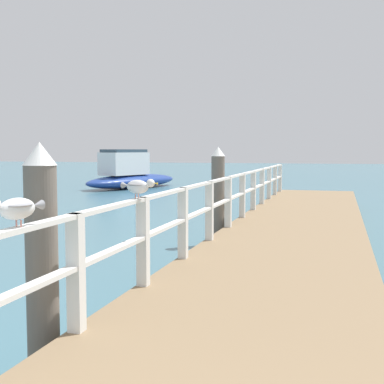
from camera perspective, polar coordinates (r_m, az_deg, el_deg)
name	(u,v)px	position (r m, az deg, el deg)	size (l,w,h in m)	color
pier_deck	(293,243)	(10.24, 10.87, -5.43)	(2.68, 20.16, 0.50)	#846B4C
pier_railing	(228,196)	(10.31, 3.95, -0.44)	(0.12, 18.68, 0.99)	silver
dock_piling_near	(42,262)	(4.77, -15.96, -7.27)	(0.29, 0.29, 2.09)	#6B6056
dock_piling_far	(218,196)	(11.13, 2.83, -0.40)	(0.29, 0.29, 2.09)	#6B6056
seagull_foreground	(16,208)	(3.73, -18.55, -1.61)	(0.24, 0.46, 0.21)	white
seagull_background	(138,186)	(5.67, -5.86, 0.65)	(0.47, 0.23, 0.21)	white
boat_3	(130,175)	(27.95, -6.73, 1.81)	(4.01, 6.88, 2.05)	navy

